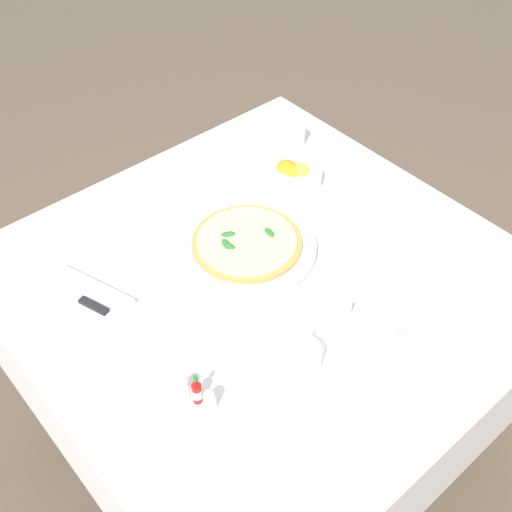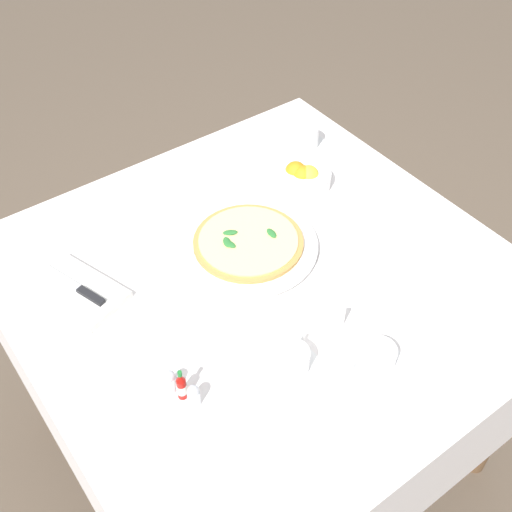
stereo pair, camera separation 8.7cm
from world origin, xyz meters
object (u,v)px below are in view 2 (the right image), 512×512
coffee_cup_right_edge (377,359)px  dinner_knife (75,286)px  pepper_shaker (194,396)px  salt_shaker (170,382)px  menu_card (324,315)px  hot_sauce_bottle (182,386)px  pizza (248,241)px  coffee_cup_far_left (291,362)px  coffee_cup_near_left (305,138)px  napkin_folded (77,291)px  pizza_plate (248,245)px  citrus_bowl (303,177)px

coffee_cup_right_edge → dinner_knife: size_ratio=0.69×
dinner_knife → pepper_shaker: pepper_shaker is taller
salt_shaker → pepper_shaker: (-0.06, -0.02, 0.00)m
dinner_knife → salt_shaker: bearing=168.6°
dinner_knife → menu_card: menu_card is taller
dinner_knife → hot_sauce_bottle: (-0.38, -0.05, 0.01)m
pizza → hot_sauce_bottle: hot_sauce_bottle is taller
coffee_cup_right_edge → dinner_knife: coffee_cup_right_edge is taller
menu_card → coffee_cup_far_left: bearing=-118.3°
coffee_cup_near_left → hot_sauce_bottle: bearing=124.9°
napkin_folded → menu_card: (-0.40, -0.40, 0.02)m
pizza_plate → coffee_cup_right_edge: size_ratio=2.60×
pizza → coffee_cup_near_left: coffee_cup_near_left is taller
salt_shaker → menu_card: size_ratio=0.79×
citrus_bowl → pizza: bearing=113.4°
coffee_cup_right_edge → dinner_knife: bearing=36.8°
pizza → coffee_cup_near_left: (0.25, -0.38, 0.01)m
pizza → dinner_knife: (0.11, 0.40, -0.00)m
coffee_cup_far_left → napkin_folded: size_ratio=0.52×
coffee_cup_far_left → coffee_cup_right_edge: coffee_cup_far_left is taller
hot_sauce_bottle → menu_card: (-0.03, -0.35, -0.00)m
coffee_cup_near_left → hot_sauce_bottle: size_ratio=1.60×
coffee_cup_right_edge → pizza_plate: bearing=1.2°
pepper_shaker → coffee_cup_right_edge: bearing=-112.8°
coffee_cup_far_left → coffee_cup_near_left: bearing=-41.4°
coffee_cup_far_left → pepper_shaker: coffee_cup_far_left is taller
napkin_folded → pepper_shaker: (-0.40, -0.06, 0.02)m
coffee_cup_right_edge → pepper_shaker: (0.15, 0.35, -0.00)m
salt_shaker → citrus_bowl: bearing=-60.8°
citrus_bowl → hot_sauce_bottle: (-0.38, 0.62, 0.01)m
pizza_plate → coffee_cup_near_left: 0.46m
citrus_bowl → salt_shaker: size_ratio=2.67×
pizza → citrus_bowl: (0.11, -0.26, 0.00)m
citrus_bowl → coffee_cup_right_edge: bearing=155.3°
coffee_cup_far_left → salt_shaker: (0.11, 0.22, -0.00)m
hot_sauce_bottle → napkin_folded: bearing=7.8°
dinner_knife → citrus_bowl: bearing=-108.3°
dinner_knife → pepper_shaker: size_ratio=3.40×
coffee_cup_far_left → menu_card: bearing=-68.6°
coffee_cup_far_left → coffee_cup_right_edge: bearing=-123.8°
pizza_plate → menu_card: size_ratio=4.82×
hot_sauce_bottle → coffee_cup_far_left: bearing=-109.8°
pizza → salt_shaker: salt_shaker is taller
napkin_folded → dinner_knife: (0.00, 0.00, 0.01)m
pepper_shaker → menu_card: bearing=-89.6°
menu_card → coffee_cup_near_left: bearing=94.6°
coffee_cup_near_left → menu_card: size_ratio=1.86×
dinner_knife → citrus_bowl: (0.00, -0.67, 0.00)m
pizza → pepper_shaker: bearing=130.5°
pizza → pepper_shaker: (-0.29, 0.34, 0.00)m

